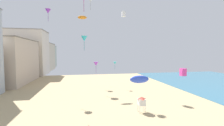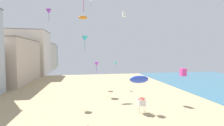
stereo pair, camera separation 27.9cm
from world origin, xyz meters
The scene contains 14 objects.
boardwalk_hotel_mid centered at (-26.74, 44.63, 7.11)m, with size 15.22×21.41×14.20m.
boardwalk_hotel_far centered at (-26.74, 63.71, 9.77)m, with size 16.91×13.21×19.52m.
boardwalk_hotel_distant centered at (-26.74, 81.78, 7.64)m, with size 14.72×20.18×15.26m.
boardwalk_hotel_furthest centered at (-26.74, 101.02, 7.43)m, with size 10.77×14.85×14.84m.
lifeguard_stand centered at (7.35, 13.72, 1.84)m, with size 1.10×1.10×2.55m.
kite_magenta_box centered at (12.86, 11.13, 6.78)m, with size 0.72×0.72×1.14m.
kite_blue_parafoil centered at (5.66, 10.28, 6.05)m, with size 2.69×0.75×1.05m.
kite_purple_delta centered at (1.49, 33.06, 6.65)m, with size 1.36×1.36×3.09m.
kite_white_box centered at (8.00, 28.05, 19.30)m, with size 0.82×0.82×1.28m.
kite_cyan_delta centered at (-1.66, 31.51, 13.42)m, with size 1.65×1.65×3.75m.
kite_white_delta centered at (-0.15, 27.33, 22.03)m, with size 1.29×1.29×2.93m.
kite_purple_delta_2 centered at (-9.89, 28.98, 19.38)m, with size 1.24×1.24×2.81m.
kite_orange_parafoil centered at (-2.09, 31.21, 18.78)m, with size 2.29×0.64×0.89m.
kite_cyan_delta_2 centered at (6.72, 32.46, 6.86)m, with size 0.90×0.90×2.05m.
Camera 1 is at (-1.78, -9.46, 9.61)m, focal length 24.61 mm.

